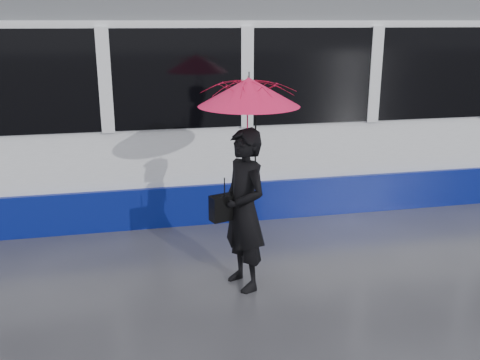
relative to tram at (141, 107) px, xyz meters
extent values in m
plane|color=#2D2D32|center=(1.65, -2.50, -1.64)|extent=(90.00, 90.00, 0.00)
cube|color=#3F3D38|center=(1.65, -0.72, -1.63)|extent=(34.00, 0.07, 0.02)
cube|color=#3F3D38|center=(1.65, 0.72, -1.63)|extent=(34.00, 0.07, 0.02)
cube|color=white|center=(0.00, 0.00, -0.11)|extent=(24.00, 2.40, 2.95)
cube|color=navy|center=(0.00, 0.00, -1.33)|extent=(24.00, 2.56, 0.62)
cube|color=black|center=(0.00, 0.00, 0.56)|extent=(23.00, 2.48, 1.40)
cube|color=#575B5F|center=(0.00, 0.00, 1.54)|extent=(23.60, 2.20, 0.35)
imported|color=black|center=(1.00, -3.30, -0.70)|extent=(0.65, 0.79, 1.88)
imported|color=#EF147E|center=(1.05, -3.30, 0.34)|extent=(1.31, 1.32, 0.94)
cone|color=#EF147E|center=(1.05, -3.30, 0.63)|extent=(1.40, 1.40, 0.31)
cylinder|color=black|center=(1.05, -3.30, 0.81)|extent=(0.01, 0.01, 0.07)
cylinder|color=black|center=(1.13, -3.28, -0.01)|extent=(0.02, 0.02, 0.82)
cube|color=black|center=(0.78, -3.28, -0.65)|extent=(0.36, 0.25, 0.29)
cylinder|color=black|center=(0.78, -3.28, -0.42)|extent=(0.01, 0.01, 0.18)
camera|label=1|loc=(-0.24, -8.86, 1.36)|focal=40.00mm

